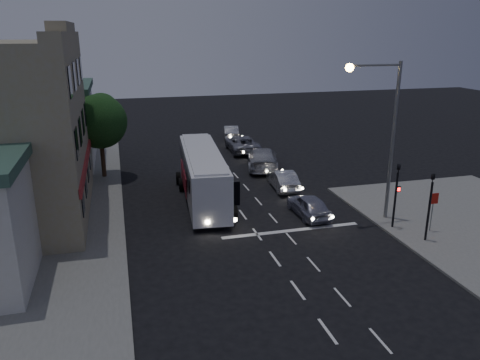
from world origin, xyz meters
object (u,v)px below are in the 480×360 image
object	(u,v)px
tour_bus	(203,174)
traffic_signal_main	(397,188)
car_sedan_c	(242,144)
regulatory_sign	(433,206)
streetlight	(384,124)
street_tree	(99,119)
car_suv	(309,205)
car_sedan_b	(262,158)
car_sedan_a	(283,179)
car_extra	(231,132)
traffic_signal_side	(430,199)

from	to	relation	value
tour_bus	traffic_signal_main	distance (m)	12.01
car_sedan_c	regulatory_sign	world-z (taller)	regulatory_sign
streetlight	street_tree	distance (m)	20.19
car_suv	car_sedan_b	size ratio (longest dim) A/B	0.68
car_sedan_a	car_sedan_c	bearing A→B (deg)	-85.35
tour_bus	regulatory_sign	distance (m)	13.97
car_sedan_b	streetlight	world-z (taller)	streetlight
car_suv	tour_bus	bearing A→B (deg)	-39.40
regulatory_sign	tour_bus	bearing A→B (deg)	142.83
car_extra	traffic_signal_side	xyz separation A→B (m)	(3.90, -27.05, 1.74)
traffic_signal_side	streetlight	world-z (taller)	streetlight
car_sedan_b	traffic_signal_side	distance (m)	16.17
traffic_signal_side	car_sedan_c	bearing A→B (deg)	101.25
car_sedan_c	traffic_signal_side	bearing A→B (deg)	103.25
car_sedan_b	car_sedan_c	distance (m)	5.82
car_sedan_c	traffic_signal_main	xyz separation A→B (m)	(3.55, -19.39, 1.67)
regulatory_sign	street_tree	bearing A→B (deg)	138.92
traffic_signal_main	streetlight	bearing A→B (deg)	100.20
car_sedan_a	car_sedan_c	world-z (taller)	car_sedan_c
car_suv	car_extra	xyz separation A→B (m)	(0.63, 22.05, 0.01)
car_sedan_b	regulatory_sign	bearing A→B (deg)	125.02
car_sedan_b	traffic_signal_main	bearing A→B (deg)	119.82
car_suv	car_sedan_c	world-z (taller)	car_sedan_c
car_sedan_a	car_sedan_c	xyz separation A→B (m)	(0.01, 11.09, 0.07)
traffic_signal_main	tour_bus	bearing A→B (deg)	141.79
car_sedan_a	car_extra	distance (m)	16.77
tour_bus	traffic_signal_side	distance (m)	13.83
tour_bus	street_tree	distance (m)	9.72
tour_bus	car_extra	world-z (taller)	tour_bus
car_sedan_b	streetlight	distance (m)	13.48
car_sedan_a	regulatory_sign	xyz separation A→B (m)	(5.26, -9.32, 0.92)
car_sedan_c	regulatory_sign	size ratio (longest dim) A/B	2.45
car_sedan_c	regulatory_sign	distance (m)	21.09
traffic_signal_main	car_suv	bearing A→B (deg)	141.69
car_sedan_b	traffic_signal_side	bearing A→B (deg)	120.52
car_suv	car_sedan_b	distance (m)	10.56
car_sedan_c	tour_bus	bearing A→B (deg)	65.85
streetlight	car_sedan_c	bearing A→B (deg)	100.39
traffic_signal_main	regulatory_sign	size ratio (longest dim) A/B	1.86
car_extra	streetlight	xyz separation A→B (m)	(2.94, -23.65, 5.06)
tour_bus	street_tree	bearing A→B (deg)	137.74
car_suv	traffic_signal_main	xyz separation A→B (m)	(3.83, -3.02, 1.75)
car_sedan_b	street_tree	xyz separation A→B (m)	(-12.39, 0.67, 3.66)
car_suv	street_tree	size ratio (longest dim) A/B	0.64
car_suv	regulatory_sign	xyz separation A→B (m)	(5.53, -4.04, 0.93)
car_extra	streetlight	bearing A→B (deg)	108.05
car_sedan_b	street_tree	distance (m)	12.94
traffic_signal_main	traffic_signal_side	bearing A→B (deg)	-70.51
car_sedan_b	car_extra	bearing A→B (deg)	-75.35
car_sedan_b	traffic_signal_main	size ratio (longest dim) A/B	1.40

